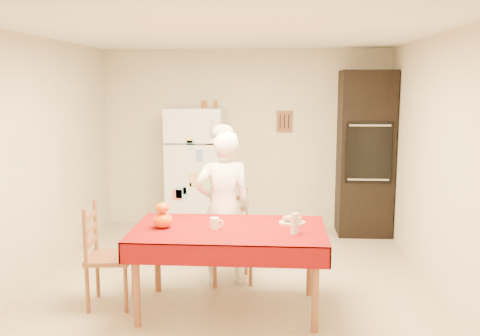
# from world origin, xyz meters

# --- Properties ---
(floor) EXTENTS (4.50, 4.50, 0.00)m
(floor) POSITION_xyz_m (0.00, 0.00, 0.00)
(floor) COLOR tan
(floor) RESTS_ON ground
(room_shell) EXTENTS (4.02, 4.52, 2.51)m
(room_shell) POSITION_xyz_m (0.00, 0.00, 1.62)
(room_shell) COLOR beige
(room_shell) RESTS_ON ground
(refrigerator) EXTENTS (0.75, 0.74, 1.70)m
(refrigerator) POSITION_xyz_m (-0.65, 1.88, 0.85)
(refrigerator) COLOR white
(refrigerator) RESTS_ON floor
(oven_cabinet) EXTENTS (0.70, 0.62, 2.20)m
(oven_cabinet) POSITION_xyz_m (1.63, 1.93, 1.10)
(oven_cabinet) COLOR black
(oven_cabinet) RESTS_ON floor
(dining_table) EXTENTS (1.70, 1.00, 0.76)m
(dining_table) POSITION_xyz_m (0.04, -0.72, 0.69)
(dining_table) COLOR brown
(dining_table) RESTS_ON floor
(chair_far) EXTENTS (0.49, 0.47, 0.95)m
(chair_far) POSITION_xyz_m (-0.02, 0.05, 0.51)
(chair_far) COLOR brown
(chair_far) RESTS_ON floor
(chair_left) EXTENTS (0.43, 0.45, 0.95)m
(chair_left) POSITION_xyz_m (-1.12, -0.69, 0.51)
(chair_left) COLOR brown
(chair_left) RESTS_ON floor
(seated_woman) EXTENTS (0.65, 0.51, 1.57)m
(seated_woman) POSITION_xyz_m (-0.08, -0.08, 0.79)
(seated_woman) COLOR white
(seated_woman) RESTS_ON floor
(coffee_mug) EXTENTS (0.08, 0.08, 0.10)m
(coffee_mug) POSITION_xyz_m (-0.09, -0.76, 0.81)
(coffee_mug) COLOR white
(coffee_mug) RESTS_ON dining_table
(pumpkin_lower) EXTENTS (0.18, 0.18, 0.13)m
(pumpkin_lower) POSITION_xyz_m (-0.55, -0.75, 0.83)
(pumpkin_lower) COLOR #EA3C05
(pumpkin_lower) RESTS_ON dining_table
(pumpkin_upper) EXTENTS (0.12, 0.12, 0.09)m
(pumpkin_upper) POSITION_xyz_m (-0.55, -0.75, 0.94)
(pumpkin_upper) COLOR #C73B04
(pumpkin_upper) RESTS_ON pumpkin_lower
(wine_glass) EXTENTS (0.07, 0.07, 0.18)m
(wine_glass) POSITION_xyz_m (0.61, -0.85, 0.85)
(wine_glass) COLOR silver
(wine_glass) RESTS_ON dining_table
(bread_plate) EXTENTS (0.24, 0.24, 0.02)m
(bread_plate) POSITION_xyz_m (0.60, -0.53, 0.77)
(bread_plate) COLOR silver
(bread_plate) RESTS_ON dining_table
(bread_loaf) EXTENTS (0.18, 0.10, 0.06)m
(bread_loaf) POSITION_xyz_m (0.60, -0.53, 0.81)
(bread_loaf) COLOR #99724B
(bread_loaf) RESTS_ON bread_plate
(spice_jar_left) EXTENTS (0.05, 0.05, 0.10)m
(spice_jar_left) POSITION_xyz_m (-0.55, 1.93, 1.75)
(spice_jar_left) COLOR brown
(spice_jar_left) RESTS_ON refrigerator
(spice_jar_mid) EXTENTS (0.05, 0.05, 0.10)m
(spice_jar_mid) POSITION_xyz_m (-0.52, 1.93, 1.75)
(spice_jar_mid) COLOR #92511A
(spice_jar_mid) RESTS_ON refrigerator
(spice_jar_right) EXTENTS (0.05, 0.05, 0.10)m
(spice_jar_right) POSITION_xyz_m (-0.38, 1.93, 1.75)
(spice_jar_right) COLOR #8F521A
(spice_jar_right) RESTS_ON refrigerator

